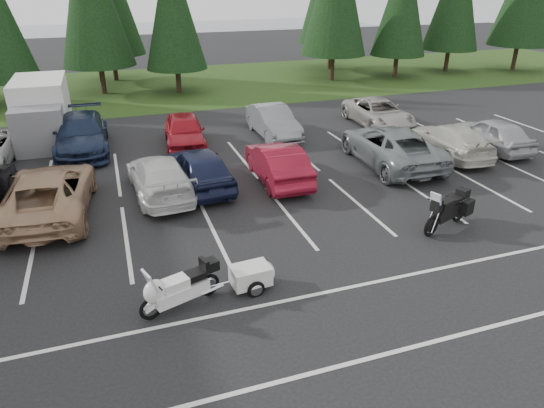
{
  "coord_description": "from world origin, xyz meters",
  "views": [
    {
      "loc": [
        -4.83,
        -12.9,
        7.48
      ],
      "look_at": [
        -0.62,
        -0.5,
        1.28
      ],
      "focal_mm": 32.0,
      "sensor_mm": 36.0,
      "label": 1
    }
  ],
  "objects_px": {
    "car_near_8": "(492,134)",
    "box_truck": "(41,113)",
    "car_far_3": "(273,121)",
    "car_near_7": "(450,140)",
    "car_near_4": "(199,167)",
    "car_near_5": "(277,163)",
    "car_far_1": "(82,134)",
    "touring_motorcycle": "(180,284)",
    "car_far_4": "(378,113)",
    "cargo_trailer": "(251,277)",
    "car_near_6": "(391,146)",
    "adventure_motorcycle": "(447,208)",
    "car_far_2": "(184,131)",
    "car_near_2": "(48,193)",
    "car_near_3": "(160,176)"
  },
  "relations": [
    {
      "from": "car_near_8",
      "to": "box_truck",
      "type": "bearing_deg",
      "value": -18.43
    },
    {
      "from": "car_far_3",
      "to": "car_near_7",
      "type": "bearing_deg",
      "value": -39.73
    },
    {
      "from": "car_near_4",
      "to": "car_near_5",
      "type": "relative_size",
      "value": 1.0
    },
    {
      "from": "car_far_1",
      "to": "touring_motorcycle",
      "type": "height_order",
      "value": "car_far_1"
    },
    {
      "from": "car_near_5",
      "to": "touring_motorcycle",
      "type": "distance_m",
      "value": 8.56
    },
    {
      "from": "car_far_4",
      "to": "cargo_trailer",
      "type": "distance_m",
      "value": 16.58
    },
    {
      "from": "car_near_6",
      "to": "car_far_1",
      "type": "height_order",
      "value": "car_far_1"
    },
    {
      "from": "car_near_6",
      "to": "touring_motorcycle",
      "type": "bearing_deg",
      "value": 38.23
    },
    {
      "from": "box_truck",
      "to": "adventure_motorcycle",
      "type": "height_order",
      "value": "box_truck"
    },
    {
      "from": "car_near_6",
      "to": "touring_motorcycle",
      "type": "xyz_separation_m",
      "value": [
        -10.23,
        -7.22,
        -0.15
      ]
    },
    {
      "from": "car_far_2",
      "to": "car_far_4",
      "type": "height_order",
      "value": "car_far_2"
    },
    {
      "from": "car_near_5",
      "to": "adventure_motorcycle",
      "type": "relative_size",
      "value": 1.84
    },
    {
      "from": "car_far_3",
      "to": "cargo_trailer",
      "type": "height_order",
      "value": "car_far_3"
    },
    {
      "from": "car_near_2",
      "to": "car_near_7",
      "type": "distance_m",
      "value": 16.79
    },
    {
      "from": "car_near_4",
      "to": "touring_motorcycle",
      "type": "relative_size",
      "value": 1.91
    },
    {
      "from": "car_far_1",
      "to": "car_far_4",
      "type": "height_order",
      "value": "car_far_1"
    },
    {
      "from": "car_near_4",
      "to": "car_near_2",
      "type": "bearing_deg",
      "value": 3.28
    },
    {
      "from": "box_truck",
      "to": "car_near_2",
      "type": "height_order",
      "value": "box_truck"
    },
    {
      "from": "car_near_3",
      "to": "car_near_5",
      "type": "relative_size",
      "value": 1.08
    },
    {
      "from": "car_near_7",
      "to": "car_far_1",
      "type": "height_order",
      "value": "car_far_1"
    },
    {
      "from": "car_near_2",
      "to": "car_near_4",
      "type": "height_order",
      "value": "car_near_2"
    },
    {
      "from": "box_truck",
      "to": "touring_motorcycle",
      "type": "height_order",
      "value": "box_truck"
    },
    {
      "from": "car_near_2",
      "to": "car_near_4",
      "type": "xyz_separation_m",
      "value": [
        5.31,
        0.78,
        -0.02
      ]
    },
    {
      "from": "car_near_7",
      "to": "car_far_1",
      "type": "distance_m",
      "value": 16.9
    },
    {
      "from": "car_near_3",
      "to": "car_near_8",
      "type": "height_order",
      "value": "car_near_8"
    },
    {
      "from": "car_near_6",
      "to": "car_far_3",
      "type": "relative_size",
      "value": 1.28
    },
    {
      "from": "car_far_3",
      "to": "car_far_4",
      "type": "height_order",
      "value": "car_far_3"
    },
    {
      "from": "car_near_6",
      "to": "car_far_2",
      "type": "height_order",
      "value": "car_near_6"
    },
    {
      "from": "car_near_5",
      "to": "car_near_7",
      "type": "xyz_separation_m",
      "value": [
        8.42,
        0.36,
        -0.04
      ]
    },
    {
      "from": "car_far_1",
      "to": "car_far_4",
      "type": "distance_m",
      "value": 15.22
    },
    {
      "from": "car_near_7",
      "to": "car_near_8",
      "type": "distance_m",
      "value": 2.43
    },
    {
      "from": "box_truck",
      "to": "car_near_4",
      "type": "distance_m",
      "value": 10.09
    },
    {
      "from": "car_far_4",
      "to": "adventure_motorcycle",
      "type": "height_order",
      "value": "adventure_motorcycle"
    },
    {
      "from": "car_near_5",
      "to": "car_far_2",
      "type": "xyz_separation_m",
      "value": [
        -2.78,
        5.41,
        0.02
      ]
    },
    {
      "from": "car_near_6",
      "to": "car_far_4",
      "type": "relative_size",
      "value": 1.17
    },
    {
      "from": "car_far_3",
      "to": "cargo_trailer",
      "type": "relative_size",
      "value": 3.17
    },
    {
      "from": "car_near_2",
      "to": "car_near_5",
      "type": "bearing_deg",
      "value": -173.02
    },
    {
      "from": "car_near_2",
      "to": "car_near_4",
      "type": "relative_size",
      "value": 1.26
    },
    {
      "from": "car_far_2",
      "to": "car_near_2",
      "type": "bearing_deg",
      "value": -128.48
    },
    {
      "from": "car_far_1",
      "to": "car_far_2",
      "type": "distance_m",
      "value": 4.7
    },
    {
      "from": "cargo_trailer",
      "to": "car_far_1",
      "type": "bearing_deg",
      "value": 103.26
    },
    {
      "from": "car_near_4",
      "to": "car_far_3",
      "type": "relative_size",
      "value": 1.0
    },
    {
      "from": "adventure_motorcycle",
      "to": "car_far_2",
      "type": "bearing_deg",
      "value": 99.92
    },
    {
      "from": "car_near_5",
      "to": "car_near_6",
      "type": "distance_m",
      "value": 5.28
    },
    {
      "from": "box_truck",
      "to": "adventure_motorcycle",
      "type": "distance_m",
      "value": 19.1
    },
    {
      "from": "car_near_2",
      "to": "car_far_4",
      "type": "height_order",
      "value": "car_near_2"
    },
    {
      "from": "car_near_7",
      "to": "car_far_1",
      "type": "xyz_separation_m",
      "value": [
        -15.8,
        5.97,
        0.11
      ]
    },
    {
      "from": "car_near_3",
      "to": "car_far_4",
      "type": "height_order",
      "value": "car_near_3"
    },
    {
      "from": "car_near_5",
      "to": "car_near_7",
      "type": "bearing_deg",
      "value": -175.76
    },
    {
      "from": "car_near_7",
      "to": "cargo_trailer",
      "type": "bearing_deg",
      "value": 36.35
    }
  ]
}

